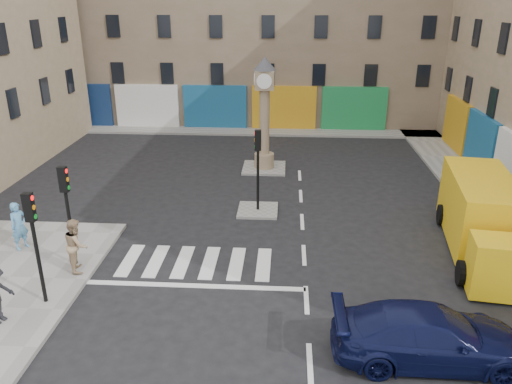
# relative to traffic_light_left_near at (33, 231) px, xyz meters

# --- Properties ---
(ground) EXTENTS (120.00, 120.00, 0.00)m
(ground) POSITION_rel_traffic_light_left_near_xyz_m (8.30, -0.20, -2.62)
(ground) COLOR black
(ground) RESTS_ON ground
(sidewalk_right) EXTENTS (2.60, 30.00, 0.15)m
(sidewalk_right) POSITION_rel_traffic_light_left_near_xyz_m (17.00, 9.80, -2.55)
(sidewalk_right) COLOR gray
(sidewalk_right) RESTS_ON ground
(sidewalk_far) EXTENTS (32.00, 2.40, 0.15)m
(sidewalk_far) POSITION_rel_traffic_light_left_near_xyz_m (4.30, 22.00, -2.55)
(sidewalk_far) COLOR gray
(sidewalk_far) RESTS_ON ground
(island_near) EXTENTS (1.80, 1.80, 0.12)m
(island_near) POSITION_rel_traffic_light_left_near_xyz_m (6.30, 7.80, -2.56)
(island_near) COLOR gray
(island_near) RESTS_ON ground
(island_far) EXTENTS (2.40, 2.40, 0.12)m
(island_far) POSITION_rel_traffic_light_left_near_xyz_m (6.30, 13.80, -2.56)
(island_far) COLOR gray
(island_far) RESTS_ON ground
(building_far) EXTENTS (32.00, 10.00, 17.00)m
(building_far) POSITION_rel_traffic_light_left_near_xyz_m (4.30, 27.80, 5.88)
(building_far) COLOR #7F6A55
(building_far) RESTS_ON ground
(traffic_light_left_near) EXTENTS (0.28, 0.22, 3.70)m
(traffic_light_left_near) POSITION_rel_traffic_light_left_near_xyz_m (0.00, 0.00, 0.00)
(traffic_light_left_near) COLOR black
(traffic_light_left_near) RESTS_ON sidewalk_left
(traffic_light_left_far) EXTENTS (0.28, 0.22, 3.70)m
(traffic_light_left_far) POSITION_rel_traffic_light_left_near_xyz_m (0.00, 2.40, 0.00)
(traffic_light_left_far) COLOR black
(traffic_light_left_far) RESTS_ON sidewalk_left
(traffic_light_island) EXTENTS (0.28, 0.22, 3.70)m
(traffic_light_island) POSITION_rel_traffic_light_left_near_xyz_m (6.30, 7.80, -0.03)
(traffic_light_island) COLOR black
(traffic_light_island) RESTS_ON island_near
(clock_pillar) EXTENTS (1.20, 1.20, 6.10)m
(clock_pillar) POSITION_rel_traffic_light_left_near_xyz_m (6.30, 13.80, 0.93)
(clock_pillar) COLOR #9F8468
(clock_pillar) RESTS_ON island_far
(navy_sedan) EXTENTS (5.23, 2.15, 1.51)m
(navy_sedan) POSITION_rel_traffic_light_left_near_xyz_m (11.48, -1.80, -1.86)
(navy_sedan) COLOR black
(navy_sedan) RESTS_ON ground
(yellow_van) EXTENTS (3.29, 7.61, 2.68)m
(yellow_van) POSITION_rel_traffic_light_left_near_xyz_m (15.07, 4.71, -1.29)
(yellow_van) COLOR yellow
(yellow_van) RESTS_ON ground
(pedestrian_blue) EXTENTS (0.73, 0.82, 1.88)m
(pedestrian_blue) POSITION_rel_traffic_light_left_near_xyz_m (-2.51, 3.44, -1.53)
(pedestrian_blue) COLOR #5290BD
(pedestrian_blue) RESTS_ON sidewalk_left
(pedestrian_tan) EXTENTS (1.03, 1.15, 1.93)m
(pedestrian_tan) POSITION_rel_traffic_light_left_near_xyz_m (0.30, 2.01, -1.51)
(pedestrian_tan) COLOR tan
(pedestrian_tan) RESTS_ON sidewalk_left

